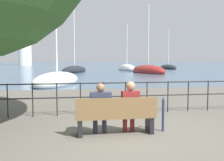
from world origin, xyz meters
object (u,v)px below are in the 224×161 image
(seated_person_left, at_px, (100,106))
(sailboat_3, at_px, (127,69))
(sailboat_4, at_px, (75,70))
(seated_person_right, at_px, (130,105))
(sailboat_0, at_px, (168,67))
(sailboat_5, at_px, (57,80))
(harbor_lighthouse, at_px, (24,29))
(park_bench, at_px, (116,117))
(closed_umbrella, at_px, (163,112))
(sailboat_1, at_px, (148,71))

(seated_person_left, relative_size, sailboat_3, 0.15)
(sailboat_3, height_order, sailboat_4, sailboat_4)
(seated_person_right, xyz_separation_m, sailboat_0, (17.61, 40.65, -0.41))
(seated_person_left, xyz_separation_m, sailboat_0, (18.32, 40.65, -0.39))
(sailboat_5, distance_m, harbor_lighthouse, 69.99)
(sailboat_0, height_order, sailboat_4, sailboat_4)
(sailboat_5, bearing_deg, sailboat_4, 101.12)
(park_bench, bearing_deg, closed_umbrella, 4.75)
(seated_person_right, height_order, sailboat_1, sailboat_1)
(harbor_lighthouse, bearing_deg, sailboat_0, -49.75)
(sailboat_0, height_order, harbor_lighthouse, harbor_lighthouse)
(sailboat_3, relative_size, harbor_lighthouse, 0.31)
(park_bench, relative_size, sailboat_0, 0.22)
(seated_person_right, relative_size, harbor_lighthouse, 0.05)
(harbor_lighthouse, bearing_deg, seated_person_right, -78.79)
(park_bench, height_order, sailboat_0, sailboat_0)
(seated_person_right, relative_size, sailboat_3, 0.16)
(sailboat_4, distance_m, harbor_lighthouse, 53.33)
(closed_umbrella, bearing_deg, harbor_lighthouse, 101.80)
(seated_person_left, distance_m, sailboat_4, 30.47)
(sailboat_0, height_order, sailboat_3, sailboat_0)
(sailboat_1, height_order, sailboat_3, sailboat_1)
(sailboat_1, bearing_deg, closed_umbrella, -124.28)
(seated_person_left, distance_m, sailboat_5, 12.70)
(seated_person_right, xyz_separation_m, sailboat_3, (7.89, 34.58, -0.36))
(closed_umbrella, height_order, sailboat_0, sailboat_0)
(sailboat_3, distance_m, harbor_lighthouse, 52.80)
(seated_person_left, distance_m, sailboat_1, 27.75)
(seated_person_left, bearing_deg, sailboat_4, 90.07)
(seated_person_right, relative_size, sailboat_0, 0.15)
(closed_umbrella, distance_m, sailboat_5, 12.97)
(park_bench, bearing_deg, sailboat_0, 66.20)
(seated_person_left, bearing_deg, park_bench, -12.03)
(sailboat_1, xyz_separation_m, sailboat_3, (-0.92, 8.52, -0.01))
(seated_person_right, bearing_deg, closed_umbrella, 1.57)
(park_bench, height_order, sailboat_3, sailboat_3)
(seated_person_left, height_order, sailboat_3, sailboat_3)
(sailboat_4, bearing_deg, sailboat_5, -77.16)
(park_bench, height_order, harbor_lighthouse, harbor_lighthouse)
(closed_umbrella, xyz_separation_m, sailboat_0, (16.76, 40.63, -0.20))
(closed_umbrella, bearing_deg, sailboat_4, 93.00)
(harbor_lighthouse, bearing_deg, closed_umbrella, -78.20)
(seated_person_left, relative_size, sailboat_5, 0.15)
(seated_person_left, relative_size, sailboat_0, 0.15)
(seated_person_right, xyz_separation_m, sailboat_4, (-0.75, 30.47, -0.37))
(sailboat_3, bearing_deg, sailboat_0, 28.48)
(sailboat_4, bearing_deg, closed_umbrella, -69.06)
(seated_person_right, height_order, sailboat_4, sailboat_4)
(sailboat_5, bearing_deg, park_bench, -64.88)
(park_bench, bearing_deg, sailboat_1, 70.66)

